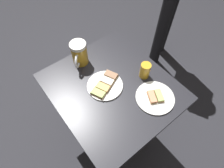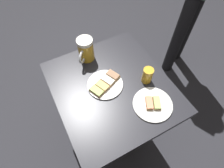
{
  "view_description": "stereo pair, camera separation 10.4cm",
  "coord_description": "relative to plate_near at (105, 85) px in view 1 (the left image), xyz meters",
  "views": [
    {
      "loc": [
        -0.45,
        0.36,
        1.62
      ],
      "look_at": [
        0.0,
        0.0,
        0.76
      ],
      "focal_mm": 29.1,
      "sensor_mm": 36.0,
      "label": 1
    },
    {
      "loc": [
        -0.51,
        0.27,
        1.62
      ],
      "look_at": [
        0.0,
        0.0,
        0.76
      ],
      "focal_mm": 29.1,
      "sensor_mm": 36.0,
      "label": 2
    }
  ],
  "objects": [
    {
      "name": "ground_plane",
      "position": [
        -0.03,
        -0.03,
        -0.75
      ],
      "size": [
        6.0,
        6.0,
        0.0
      ],
      "primitive_type": "plane",
      "color": "#28282D"
    },
    {
      "name": "cafe_table",
      "position": [
        -0.03,
        -0.03,
        -0.19
      ],
      "size": [
        0.73,
        0.66,
        0.74
      ],
      "color": "black",
      "rests_on": "ground_plane"
    },
    {
      "name": "plate_near",
      "position": [
        0.0,
        0.0,
        0.0
      ],
      "size": [
        0.21,
        0.21,
        0.03
      ],
      "color": "white",
      "rests_on": "cafe_table"
    },
    {
      "name": "plate_far",
      "position": [
        -0.24,
        -0.17,
        -0.0
      ],
      "size": [
        0.22,
        0.22,
        0.03
      ],
      "color": "white",
      "rests_on": "cafe_table"
    },
    {
      "name": "beer_mug",
      "position": [
        0.24,
        0.01,
        0.07
      ],
      "size": [
        0.13,
        0.13,
        0.15
      ],
      "color": "gold",
      "rests_on": "cafe_table"
    },
    {
      "name": "beer_glass_small",
      "position": [
        -0.09,
        -0.23,
        0.04
      ],
      "size": [
        0.06,
        0.06,
        0.1
      ],
      "primitive_type": "cylinder",
      "color": "gold",
      "rests_on": "cafe_table"
    }
  ]
}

